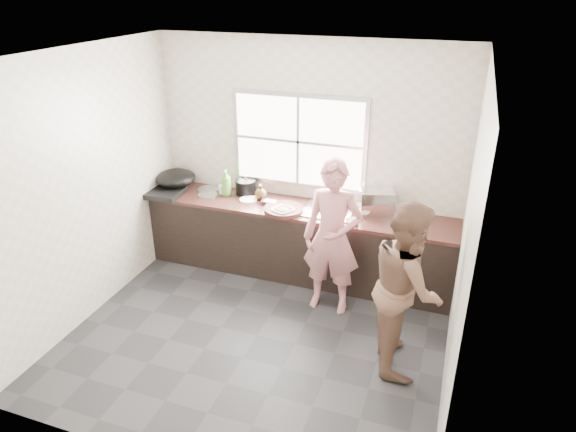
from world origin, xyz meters
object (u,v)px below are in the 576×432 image
(glass_jar, at_px, (222,190))
(wok, at_px, (176,178))
(bottle_brown_short, at_px, (261,193))
(burner, at_px, (164,192))
(person_side, at_px, (407,286))
(bowl_mince, at_px, (283,211))
(pot_lid_right, at_px, (208,189))
(bowl_crabs, at_px, (364,211))
(black_pot, at_px, (246,187))
(bottle_brown_tall, at_px, (246,184))
(pot_lid_left, at_px, (208,195))
(plate_food, at_px, (248,200))
(cutting_board, at_px, (284,210))
(bowl_held, at_px, (352,221))
(bottle_green, at_px, (226,183))
(woman, at_px, (332,243))
(dish_rack, at_px, (377,202))

(glass_jar, relative_size, wok, 0.21)
(bottle_brown_short, height_order, burner, bottle_brown_short)
(person_side, height_order, bowl_mince, person_side)
(pot_lid_right, bearing_deg, bowl_crabs, -1.58)
(black_pot, distance_m, wok, 0.88)
(pot_lid_right, bearing_deg, bottle_brown_tall, 10.45)
(bowl_crabs, height_order, glass_jar, glass_jar)
(bottle_brown_short, relative_size, pot_lid_right, 0.65)
(bottle_brown_short, bearing_deg, bowl_crabs, 0.47)
(burner, xyz_separation_m, pot_lid_left, (0.50, 0.16, -0.03))
(bottle_brown_tall, height_order, burner, bottle_brown_tall)
(glass_jar, bearing_deg, burner, -157.34)
(bowl_mince, distance_m, bottle_brown_tall, 0.78)
(wok, bearing_deg, pot_lid_left, -5.23)
(wok, xyz_separation_m, pot_lid_right, (0.37, 0.12, -0.15))
(pot_lid_left, bearing_deg, plate_food, 2.09)
(bowl_crabs, relative_size, wok, 0.43)
(bowl_crabs, height_order, pot_lid_right, bowl_crabs)
(cutting_board, xyz_separation_m, bowl_held, (0.80, -0.05, 0.01))
(plate_food, xyz_separation_m, bottle_green, (-0.31, 0.06, 0.15))
(plate_food, height_order, bottle_green, bottle_green)
(person_side, bearing_deg, woman, 40.11)
(glass_jar, xyz_separation_m, pot_lid_right, (-0.22, 0.06, -0.05))
(bowl_held, xyz_separation_m, dish_rack, (0.19, 0.35, 0.11))
(bottle_brown_tall, bearing_deg, glass_jar, -151.03)
(pot_lid_left, bearing_deg, burner, -161.69)
(person_side, height_order, bottle_brown_short, person_side)
(woman, distance_m, bottle_brown_tall, 1.53)
(dish_rack, xyz_separation_m, pot_lid_right, (-2.10, 0.00, -0.13))
(bottle_brown_tall, xyz_separation_m, burner, (-0.90, -0.41, -0.07))
(pot_lid_right, bearing_deg, black_pot, 4.28)
(plate_food, bearing_deg, woman, -25.31)
(person_side, distance_m, wok, 3.22)
(woman, relative_size, bottle_brown_short, 8.94)
(woman, distance_m, pot_lid_right, 1.91)
(cutting_board, bearing_deg, glass_jar, 164.83)
(bottle_green, xyz_separation_m, wok, (-0.67, -0.04, -0.01))
(plate_food, bearing_deg, bottle_brown_tall, 118.91)
(bottle_green, xyz_separation_m, dish_rack, (1.80, 0.08, -0.03))
(bowl_held, height_order, bottle_brown_short, bottle_brown_short)
(cutting_board, bearing_deg, pot_lid_right, 164.89)
(bottle_brown_short, distance_m, dish_rack, 1.37)
(pot_lid_left, relative_size, pot_lid_right, 0.90)
(cutting_board, relative_size, bowl_crabs, 2.13)
(bottle_brown_tall, bearing_deg, bottle_green, -137.45)
(bottle_brown_short, relative_size, pot_lid_left, 0.72)
(bowl_mince, xyz_separation_m, burner, (-1.54, 0.03, 0.00))
(bowl_mince, relative_size, dish_rack, 0.64)
(bowl_held, distance_m, bottle_green, 1.64)
(bowl_crabs, distance_m, dish_rack, 0.17)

